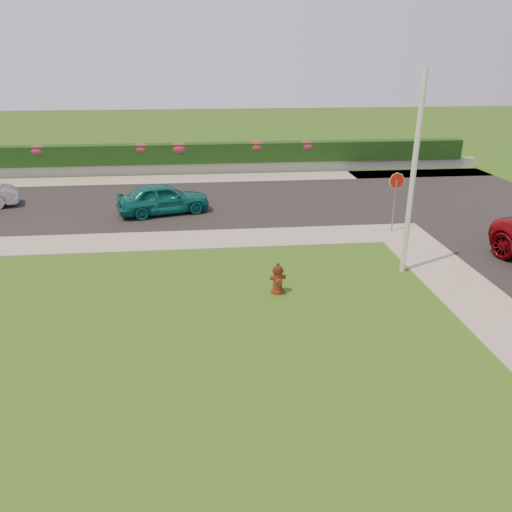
{
  "coord_description": "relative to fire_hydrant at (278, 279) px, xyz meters",
  "views": [
    {
      "loc": [
        -0.34,
        -8.41,
        6.25
      ],
      "look_at": [
        1.04,
        4.95,
        0.9
      ],
      "focal_mm": 35.0,
      "sensor_mm": 36.0,
      "label": 1
    }
  ],
  "objects": [
    {
      "name": "utility_pole",
      "position": [
        4.11,
        1.11,
        2.59
      ],
      "size": [
        0.16,
        0.16,
        6.02
      ],
      "primitive_type": "cylinder",
      "color": "silver",
      "rests_on": "ground"
    },
    {
      "name": "flower_clump_c",
      "position": [
        -5.47,
        16.17,
        1.04
      ],
      "size": [
        1.2,
        0.77,
        0.6
      ],
      "primitive_type": "ellipsoid",
      "color": "#BD203C",
      "rests_on": "hedge"
    },
    {
      "name": "street_far",
      "position": [
        -6.6,
        9.67,
        -0.4
      ],
      "size": [
        26.0,
        8.0,
        0.04
      ],
      "primitive_type": "cube",
      "color": "black",
      "rests_on": "ground"
    },
    {
      "name": "flower_clump_e",
      "position": [
        1.05,
        16.17,
        1.03
      ],
      "size": [
        1.22,
        0.79,
        0.61
      ],
      "primitive_type": "ellipsoid",
      "color": "#BD203C",
      "rests_on": "hedge"
    },
    {
      "name": "flower_clump_b",
      "position": [
        -11.09,
        16.17,
        1.03
      ],
      "size": [
        1.24,
        0.8,
        0.62
      ],
      "primitive_type": "ellipsoid",
      "color": "#BD203C",
      "rests_on": "hedge"
    },
    {
      "name": "retaining_wall",
      "position": [
        -2.6,
        16.17,
        -0.12
      ],
      "size": [
        34.0,
        0.4,
        0.6
      ],
      "primitive_type": "cube",
      "color": "gray",
      "rests_on": "ground"
    },
    {
      "name": "flower_clump_d",
      "position": [
        -3.34,
        16.17,
        1.02
      ],
      "size": [
        1.3,
        0.84,
        0.65
      ],
      "primitive_type": "ellipsoid",
      "color": "#BD203C",
      "rests_on": "hedge"
    },
    {
      "name": "hedge",
      "position": [
        -2.6,
        16.27,
        0.73
      ],
      "size": [
        32.0,
        0.9,
        1.1
      ],
      "primitive_type": "cube",
      "color": "black",
      "rests_on": "retaining_wall"
    },
    {
      "name": "fire_hydrant",
      "position": [
        0.0,
        0.0,
        0.0
      ],
      "size": [
        0.46,
        0.43,
        0.89
      ],
      "rotation": [
        0.0,
        0.0,
        0.07
      ],
      "color": "#50210C",
      "rests_on": "ground"
    },
    {
      "name": "ground",
      "position": [
        -1.6,
        -4.33,
        -0.42
      ],
      "size": [
        120.0,
        120.0,
        0.0
      ],
      "primitive_type": "plane",
      "color": "black",
      "rests_on": "ground"
    },
    {
      "name": "sidewalk_far",
      "position": [
        -7.6,
        4.67,
        -0.4
      ],
      "size": [
        24.0,
        2.0,
        0.04
      ],
      "primitive_type": "cube",
      "color": "gray",
      "rests_on": "ground"
    },
    {
      "name": "flower_clump_f",
      "position": [
        4.03,
        16.17,
        1.03
      ],
      "size": [
        1.23,
        0.79,
        0.61
      ],
      "primitive_type": "ellipsoid",
      "color": "#BD203C",
      "rests_on": "hedge"
    },
    {
      "name": "stop_sign",
      "position": [
        5.13,
        4.84,
        1.28
      ],
      "size": [
        0.63,
        0.13,
        2.32
      ],
      "rotation": [
        0.0,
        0.0,
        -0.23
      ],
      "color": "slate",
      "rests_on": "ground"
    },
    {
      "name": "curb_corner",
      "position": [
        5.4,
        4.67,
        -0.4
      ],
      "size": [
        2.0,
        2.0,
        0.04
      ],
      "primitive_type": "cube",
      "color": "gray",
      "rests_on": "ground"
    },
    {
      "name": "sidewalk_beyond",
      "position": [
        -2.6,
        14.67,
        -0.4
      ],
      "size": [
        34.0,
        2.0,
        0.04
      ],
      "primitive_type": "cube",
      "color": "gray",
      "rests_on": "ground"
    },
    {
      "name": "sedan_teal",
      "position": [
        -3.75,
        8.14,
        0.27
      ],
      "size": [
        4.12,
        2.51,
        1.31
      ],
      "primitive_type": "imported",
      "rotation": [
        0.0,
        0.0,
        1.84
      ],
      "color": "#0C5B58",
      "rests_on": "street_far"
    }
  ]
}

